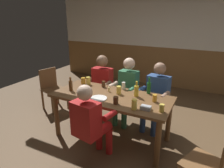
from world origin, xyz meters
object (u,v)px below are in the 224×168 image
Objects in this scene: pint_glass_3 at (124,86)px; pint_glass_2 at (155,98)px; person_3 at (90,121)px; bottle_1 at (149,87)px; person_0 at (101,83)px; pint_glass_4 at (104,84)px; table_candle at (109,89)px; condiment_caddy at (146,108)px; bottle_0 at (71,85)px; pint_glass_7 at (134,104)px; chair_empty_near_right at (214,167)px; pint_glass_0 at (116,100)px; pint_glass_1 at (162,108)px; plate_1 at (85,92)px; pint_glass_8 at (83,81)px; dining_table at (111,102)px; chair_empty_near_left at (52,88)px; bottle_2 at (136,91)px; person_1 at (127,88)px; pint_glass_5 at (88,81)px; pint_glass_6 at (119,90)px; plate_0 at (99,98)px; person_2 at (156,94)px.

pint_glass_2 is at bearing -23.52° from pint_glass_3.
bottle_1 is at bearing 74.34° from person_3.
pint_glass_4 is (0.27, -0.35, 0.14)m from person_0.
condiment_caddy is at bearing -25.62° from table_candle.
condiment_caddy is 0.60× the size of bottle_0.
chair_empty_near_right is at bearing -18.16° from pint_glass_7.
person_0 is 11.27× the size of pint_glass_0.
bottle_1 is 2.55× the size of pint_glass_1.
plate_1 is 2.04× the size of pint_glass_8.
pint_glass_0 is at bearing -50.76° from dining_table.
pint_glass_7 is at bearing -36.10° from pint_glass_4.
bottle_2 is at bearing 96.78° from chair_empty_near_left.
person_0 reaches higher than pint_glass_8.
person_0 reaches higher than person_3.
chair_empty_near_left is 3.75× the size of bottle_0.
person_0 is at bearing 131.32° from dining_table.
chair_empty_near_left is at bearing 10.66° from person_1.
dining_table is 1.74m from chair_empty_near_left.
pint_glass_1 reaches higher than condiment_caddy.
bottle_0 is at bearing -171.92° from pint_glass_2.
condiment_caddy is (1.21, -0.87, 0.11)m from person_0.
pint_glass_5 is 1.08× the size of pint_glass_6.
bottle_0 reaches higher than pint_glass_5.
person_1 is at bearing 77.86° from table_candle.
chair_empty_near_right is 3.57× the size of bottle_2.
dining_table is 0.44m from bottle_2.
chair_empty_near_left is 8.46× the size of pint_glass_1.
pint_glass_3 is at bearing 73.10° from plate_0.
pint_glass_5 reaches higher than pint_glass_8.
pint_glass_2 is (0.48, 0.33, -0.00)m from pint_glass_0.
table_candle is 0.79m from pint_glass_2.
dining_table is at bearing 8.64° from plate_1.
person_2 reaches higher than bottle_0.
chair_empty_near_left is 2.43m from condiment_caddy.
dining_table is at bearing 94.50° from person_1.
chair_empty_near_left is at bearing 157.54° from plate_0.
pint_glass_0 is 0.95× the size of pint_glass_8.
pint_glass_7 is at bearing -8.70° from plate_0.
bottle_0 is at bearing -158.75° from bottle_1.
condiment_caddy is 1.10m from plate_1.
dining_table is at bearing -21.00° from pint_glass_8.
pint_glass_4 is (-0.36, -0.06, -0.01)m from pint_glass_3.
person_2 is 11.10× the size of pint_glass_2.
condiment_caddy is (-0.89, 0.41, 0.32)m from chair_empty_near_right.
pint_glass_0 is at bearing -71.28° from pint_glass_6.
chair_empty_near_left reaches higher than pint_glass_2.
plate_1 is 1.30m from pint_glass_1.
chair_empty_near_right reaches higher than pint_glass_2.
person_0 is 1.05× the size of person_3.
plate_0 is 0.58m from pint_glass_3.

